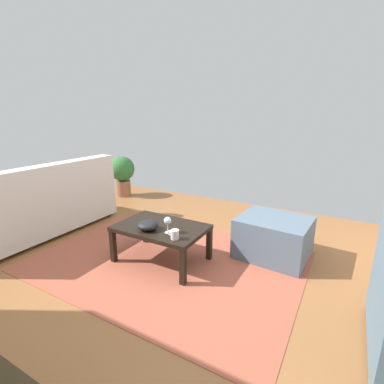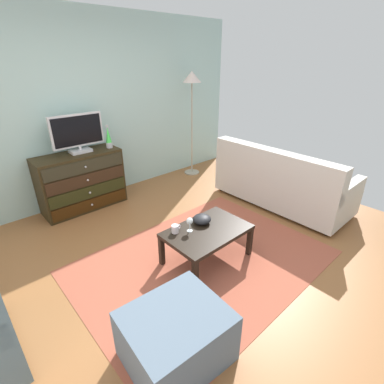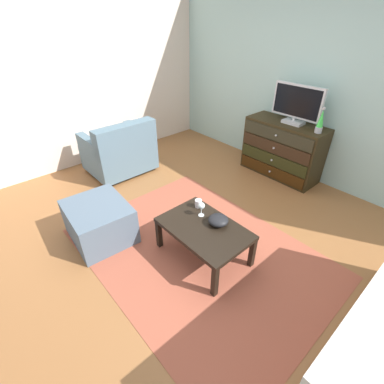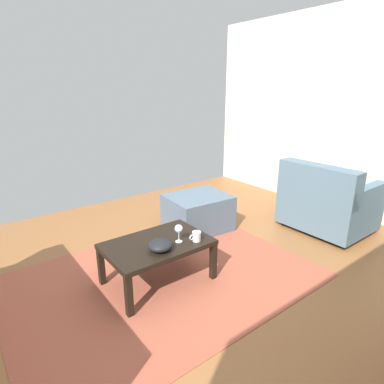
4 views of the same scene
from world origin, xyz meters
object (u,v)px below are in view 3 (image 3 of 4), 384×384
Objects in this scene: wine_glass at (201,206)px; bowl_decorative at (218,220)px; armchair at (120,152)px; coffee_table at (204,231)px; dresser at (282,149)px; tv at (297,104)px; mug at (199,203)px; ottoman at (100,222)px; lava_lamp at (321,122)px.

wine_glass reaches higher than bowl_decorative.
wine_glass is at bearing -5.18° from armchair.
dresser is at bearing 102.96° from coffee_table.
tv reaches higher than coffee_table.
mug is 1.11m from ottoman.
armchair reaches higher than coffee_table.
tv is at bearing 78.47° from ottoman.
armchair is 1.52m from ottoman.
tv is 2.14× the size of lava_lamp.
dresser is 1.29× the size of coffee_table.
coffee_table is (0.40, -2.09, -0.76)m from tv.
coffee_table is 0.17m from bowl_decorative.
mug is at bearing -86.26° from tv.
lava_lamp reaches higher than coffee_table.
dresser is at bearing -161.54° from tv.
mug is (-0.13, 0.08, -0.07)m from wine_glass.
dresser reaches higher than coffee_table.
ottoman is at bearing -38.39° from armchair.
coffee_table is at bearing -7.54° from armchair.
wine_glass is 0.22m from bowl_decorative.
armchair reaches higher than mug.
dresser is 1.62× the size of tv.
lava_lamp is 2.12m from coffee_table.
armchair reaches higher than wine_glass.
mug is (-0.28, 0.19, 0.09)m from coffee_table.
mug is at bearing 146.14° from coffee_table.
dresser is 7.29× the size of wine_glass.
wine_glass is (-0.15, -1.92, -0.47)m from lava_lamp.
dresser is 10.04× the size of mug.
dresser is 3.47× the size of lava_lamp.
lava_lamp is at bearing -5.28° from dresser.
coffee_table is 1.17m from ottoman.
tv is 2.26m from coffee_table.
tv reaches higher than ottoman.
wine_glass is 0.17m from mug.
bowl_decorative is at bearing -88.25° from lava_lamp.
tv reaches higher than lava_lamp.
bowl_decorative is at bearing 37.91° from ottoman.
armchair is at bearing 174.82° from wine_glass.
ottoman is at bearing -136.86° from wine_glass.
dresser is at bearing 99.32° from wine_glass.
coffee_table is at bearing -34.07° from wine_glass.
bowl_decorative is at bearing -8.66° from mug.
dresser is 2.12m from coffee_table.
mug reaches higher than coffee_table.
ottoman is at bearing -101.53° from tv.
bowl_decorative reaches higher than ottoman.
mug is at bearing 146.39° from wine_glass.
wine_glass reaches higher than coffee_table.
dresser is 1.89m from mug.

